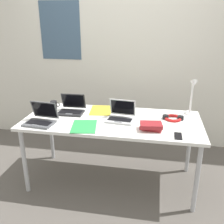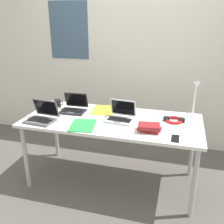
{
  "view_description": "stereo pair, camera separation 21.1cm",
  "coord_description": "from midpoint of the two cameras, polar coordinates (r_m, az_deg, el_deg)",
  "views": [
    {
      "loc": [
        0.43,
        -2.37,
        1.73
      ],
      "look_at": [
        0.0,
        0.0,
        0.82
      ],
      "focal_mm": 40.74,
      "sensor_mm": 36.0,
      "label": 1
    },
    {
      "loc": [
        0.64,
        -2.33,
        1.73
      ],
      "look_at": [
        0.0,
        0.0,
        0.82
      ],
      "focal_mm": 40.74,
      "sensor_mm": 36.0,
      "label": 2
    }
  ],
  "objects": [
    {
      "name": "laptop_near_mouse",
      "position": [
        2.62,
        -13.28,
        -1.11
      ],
      "size": [
        0.3,
        0.28,
        0.2
      ],
      "color": "#515459",
      "rests_on": "desk"
    },
    {
      "name": "ground_plane",
      "position": [
        2.97,
        2.11,
        -15.04
      ],
      "size": [
        12.0,
        12.0,
        0.0
      ],
      "primitive_type": "plane",
      "color": "#56514C"
    },
    {
      "name": "desk_lamp",
      "position": [
        2.76,
        20.19,
        2.65
      ],
      "size": [
        0.12,
        0.18,
        0.4
      ],
      "color": "white",
      "rests_on": "desk"
    },
    {
      "name": "paper_folder_mid_desk",
      "position": [
        2.85,
        0.08,
        0.42
      ],
      "size": [
        0.27,
        0.34,
        0.01
      ],
      "primitive_type": "cube",
      "rotation": [
        0.0,
        0.0,
        0.12
      ],
      "color": "gold",
      "rests_on": "desk"
    },
    {
      "name": "desk",
      "position": [
        2.63,
        2.3,
        -2.83
      ],
      "size": [
        1.8,
        0.8,
        0.74
      ],
      "color": "white",
      "rests_on": "ground_plane"
    },
    {
      "name": "book_stack",
      "position": [
        2.37,
        10.87,
        -3.48
      ],
      "size": [
        0.22,
        0.18,
        0.07
      ],
      "color": "maroon",
      "rests_on": "desk"
    },
    {
      "name": "computer_mouse",
      "position": [
        2.96,
        -13.14,
        0.89
      ],
      "size": [
        0.06,
        0.1,
        0.03
      ],
      "primitive_type": "ellipsoid",
      "rotation": [
        0.0,
        0.0,
        0.03
      ],
      "color": "black",
      "rests_on": "desk"
    },
    {
      "name": "cell_phone",
      "position": [
        2.29,
        16.63,
        -5.77
      ],
      "size": [
        0.06,
        0.14,
        0.01
      ],
      "primitive_type": "cube",
      "rotation": [
        0.0,
        0.0,
        -0.01
      ],
      "color": "black",
      "rests_on": "desk"
    },
    {
      "name": "pill_bottle",
      "position": [
        2.82,
        -12.6,
        0.44
      ],
      "size": [
        0.04,
        0.04,
        0.08
      ],
      "color": "gold",
      "rests_on": "desk"
    },
    {
      "name": "headphones",
      "position": [
        2.65,
        15.96,
        -1.76
      ],
      "size": [
        0.21,
        0.18,
        0.04
      ],
      "color": "red",
      "rests_on": "desk"
    },
    {
      "name": "laptop_mid_desk",
      "position": [
        2.83,
        -6.46,
        0.91
      ],
      "size": [
        0.27,
        0.25,
        0.2
      ],
      "color": "#232326",
      "rests_on": "desk"
    },
    {
      "name": "wall_back",
      "position": [
        3.52,
        6.63,
        13.5
      ],
      "size": [
        6.0,
        0.13,
        2.6
      ],
      "color": "silver",
      "rests_on": "ground_plane"
    },
    {
      "name": "paper_folder_by_keyboard",
      "position": [
        2.46,
        -4.15,
        -3.05
      ],
      "size": [
        0.28,
        0.35,
        0.01
      ],
      "primitive_type": "cube",
      "rotation": [
        0.0,
        0.0,
        0.18
      ],
      "color": "green",
      "rests_on": "desk"
    },
    {
      "name": "laptop_near_lamp",
      "position": [
        2.57,
        4.28,
        -1.03
      ],
      "size": [
        0.29,
        0.26,
        0.2
      ],
      "color": "#B7BABC",
      "rests_on": "desk"
    },
    {
      "name": "coffee_mug",
      "position": [
        3.0,
        -10.13,
        1.94
      ],
      "size": [
        0.11,
        0.08,
        0.09
      ],
      "color": "black",
      "rests_on": "desk"
    }
  ]
}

